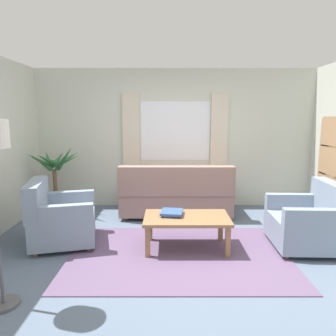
# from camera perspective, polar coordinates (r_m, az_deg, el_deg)

# --- Properties ---
(ground_plane) EXTENTS (6.24, 6.24, 0.00)m
(ground_plane) POSITION_cam_1_polar(r_m,az_deg,el_deg) (3.97, 1.90, -16.00)
(ground_plane) COLOR slate
(wall_back) EXTENTS (5.32, 0.12, 2.60)m
(wall_back) POSITION_cam_1_polar(r_m,az_deg,el_deg) (5.85, 1.18, 5.51)
(wall_back) COLOR beige
(wall_back) RESTS_ON ground_plane
(window_with_curtains) EXTENTS (1.98, 0.07, 1.40)m
(window_with_curtains) POSITION_cam_1_polar(r_m,az_deg,el_deg) (5.76, 1.21, 6.94)
(window_with_curtains) COLOR white
(area_rug) EXTENTS (2.71, 1.82, 0.01)m
(area_rug) POSITION_cam_1_polar(r_m,az_deg,el_deg) (3.96, 1.90, -15.93)
(area_rug) COLOR #604C6B
(area_rug) RESTS_ON ground_plane
(couch) EXTENTS (1.90, 0.82, 0.92)m
(couch) POSITION_cam_1_polar(r_m,az_deg,el_deg) (5.29, 1.36, -5.16)
(couch) COLOR gray
(couch) RESTS_ON ground_plane
(armchair_left) EXTENTS (0.99, 1.00, 0.88)m
(armchair_left) POSITION_cam_1_polar(r_m,az_deg,el_deg) (4.41, -19.92, -8.94)
(armchair_left) COLOR gray
(armchair_left) RESTS_ON ground_plane
(armchair_right) EXTENTS (0.85, 0.87, 0.88)m
(armchair_right) POSITION_cam_1_polar(r_m,az_deg,el_deg) (4.44, 24.78, -9.16)
(armchair_right) COLOR gray
(armchair_right) RESTS_ON ground_plane
(coffee_table) EXTENTS (1.10, 0.64, 0.44)m
(coffee_table) POSITION_cam_1_polar(r_m,az_deg,el_deg) (4.00, 3.37, -9.85)
(coffee_table) COLOR olive
(coffee_table) RESTS_ON ground_plane
(book_stack_on_table) EXTENTS (0.31, 0.32, 0.06)m
(book_stack_on_table) POSITION_cam_1_polar(r_m,az_deg,el_deg) (4.03, 0.51, -8.37)
(book_stack_on_table) COLOR #335199
(book_stack_on_table) RESTS_ON coffee_table
(potted_plant) EXTENTS (0.96, 1.13, 1.28)m
(potted_plant) POSITION_cam_1_polar(r_m,az_deg,el_deg) (5.74, -20.52, -2.73)
(potted_plant) COLOR #56565B
(potted_plant) RESTS_ON ground_plane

